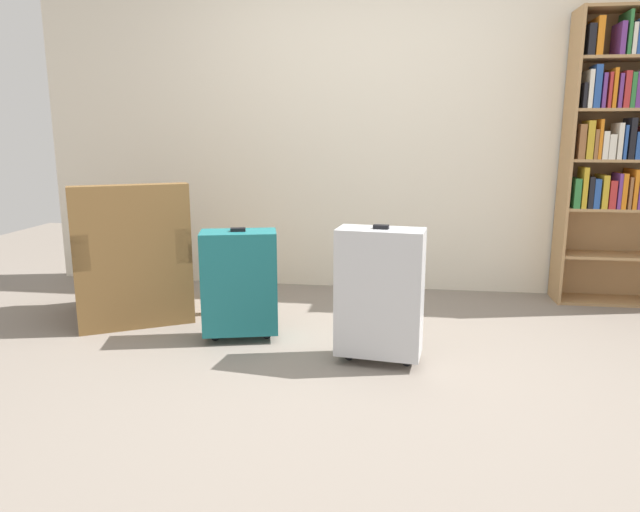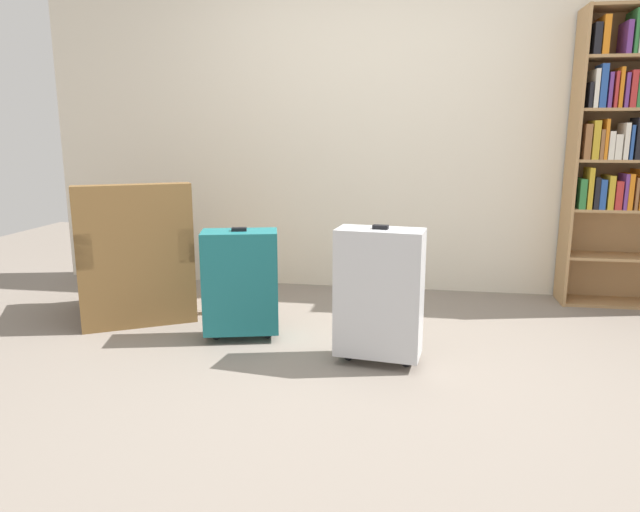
% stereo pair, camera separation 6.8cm
% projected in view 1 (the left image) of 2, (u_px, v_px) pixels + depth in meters
% --- Properties ---
extents(ground_plane, '(9.10, 9.10, 0.00)m').
position_uv_depth(ground_plane, '(348.00, 378.00, 2.86)').
color(ground_plane, slate).
extents(back_wall, '(5.20, 0.10, 2.60)m').
position_uv_depth(back_wall, '(371.00, 121.00, 4.36)').
color(back_wall, beige).
rests_on(back_wall, ground).
extents(armchair, '(0.95, 0.95, 0.90)m').
position_uv_depth(armchair, '(132.00, 270.00, 3.79)').
color(armchair, brown).
rests_on(armchair, ground).
extents(mug, '(0.12, 0.08, 0.10)m').
position_uv_depth(mug, '(208.00, 308.00, 3.87)').
color(mug, white).
rests_on(mug, ground).
extents(suitcase_teal, '(0.48, 0.34, 0.67)m').
position_uv_depth(suitcase_teal, '(240.00, 282.00, 3.35)').
color(suitcase_teal, '#19666B').
rests_on(suitcase_teal, ground).
extents(suitcase_silver, '(0.47, 0.27, 0.75)m').
position_uv_depth(suitcase_silver, '(380.00, 292.00, 2.99)').
color(suitcase_silver, '#B7BABF').
rests_on(suitcase_silver, ground).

